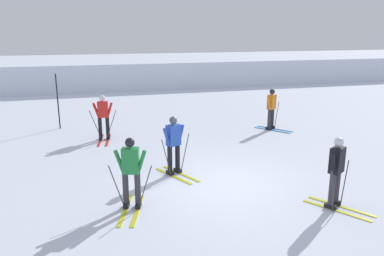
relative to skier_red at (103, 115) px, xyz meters
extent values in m
plane|color=silver|center=(2.84, -5.41, -0.96)|extent=(120.00, 120.00, 0.00)
cube|color=silver|center=(2.84, 14.68, -0.03)|extent=(80.00, 6.60, 1.84)
cube|color=red|center=(0.11, -0.19, -0.95)|extent=(0.33, 1.60, 0.02)
cube|color=red|center=(-0.16, -0.15, -0.95)|extent=(0.33, 1.60, 0.02)
cube|color=black|center=(0.14, -0.04, -0.89)|extent=(0.16, 0.28, 0.10)
cube|color=black|center=(-0.14, 0.00, -0.89)|extent=(0.16, 0.28, 0.10)
cylinder|color=black|center=(0.14, -0.04, -0.41)|extent=(0.14, 0.14, 0.85)
cylinder|color=black|center=(-0.14, 0.00, -0.41)|extent=(0.14, 0.14, 0.85)
cube|color=red|center=(0.00, -0.02, 0.21)|extent=(0.41, 0.29, 0.60)
cylinder|color=red|center=(0.24, -0.08, 0.20)|extent=(0.27, 0.13, 0.55)
cylinder|color=red|center=(-0.25, 0.00, 0.20)|extent=(0.27, 0.13, 0.55)
sphere|color=silver|center=(0.00, -0.02, 0.64)|extent=(0.22, 0.22, 0.22)
cylinder|color=#38383D|center=(0.27, -0.16, -0.38)|extent=(0.43, 0.09, 1.16)
cylinder|color=#38383D|center=(-0.30, -0.08, -0.38)|extent=(0.43, 0.09, 1.16)
cube|color=maroon|center=(0.03, 0.19, 0.23)|extent=(0.30, 0.22, 0.40)
cube|color=gold|center=(1.94, -4.32, -0.95)|extent=(0.77, 1.48, 0.02)
cube|color=gold|center=(1.68, -4.44, -0.95)|extent=(0.77, 1.48, 0.02)
cube|color=black|center=(1.87, -4.18, -0.89)|extent=(0.22, 0.29, 0.10)
cube|color=black|center=(1.62, -4.30, -0.89)|extent=(0.22, 0.29, 0.10)
cylinder|color=black|center=(1.87, -4.18, -0.41)|extent=(0.14, 0.14, 0.85)
cylinder|color=black|center=(1.62, -4.30, -0.41)|extent=(0.14, 0.14, 0.85)
cube|color=#284CB7|center=(1.75, -4.24, 0.21)|extent=(0.45, 0.38, 0.60)
cylinder|color=#284CB7|center=(1.98, -4.16, 0.20)|extent=(0.27, 0.19, 0.55)
cylinder|color=#284CB7|center=(1.53, -4.37, 0.20)|extent=(0.27, 0.19, 0.55)
sphere|color=#4C4C56|center=(1.75, -4.24, 0.64)|extent=(0.22, 0.22, 0.22)
cylinder|color=#38383D|center=(2.09, -4.19, -0.38)|extent=(0.32, 0.17, 1.16)
cylinder|color=#38383D|center=(1.49, -4.48, -0.38)|extent=(0.32, 0.17, 1.16)
cube|color=gold|center=(0.41, -6.28, -0.95)|extent=(0.54, 1.56, 0.02)
cube|color=gold|center=(0.14, -6.20, -0.95)|extent=(0.54, 1.56, 0.02)
cube|color=black|center=(0.45, -6.13, -0.89)|extent=(0.19, 0.28, 0.10)
cube|color=black|center=(0.18, -6.06, -0.89)|extent=(0.19, 0.28, 0.10)
cylinder|color=#38333D|center=(0.45, -6.13, -0.41)|extent=(0.14, 0.14, 0.85)
cylinder|color=#38333D|center=(0.18, -6.06, -0.41)|extent=(0.14, 0.14, 0.85)
cube|color=#23843D|center=(0.32, -6.09, 0.21)|extent=(0.43, 0.34, 0.60)
cylinder|color=#23843D|center=(0.55, -6.18, 0.20)|extent=(0.27, 0.16, 0.55)
cylinder|color=#23843D|center=(0.07, -6.04, 0.20)|extent=(0.27, 0.16, 0.55)
sphere|color=black|center=(0.32, -6.09, 0.64)|extent=(0.22, 0.22, 0.22)
cylinder|color=#38383D|center=(0.60, -6.28, -0.41)|extent=(0.36, 0.13, 1.09)
cylinder|color=#38383D|center=(-0.02, -6.10, -0.41)|extent=(0.36, 0.13, 1.09)
cube|color=gold|center=(5.08, -7.38, -0.95)|extent=(0.94, 1.40, 0.02)
cube|color=gold|center=(4.84, -7.53, -0.95)|extent=(0.94, 1.40, 0.02)
cube|color=black|center=(5.00, -7.26, -0.89)|extent=(0.24, 0.28, 0.10)
cube|color=black|center=(4.76, -7.41, -0.89)|extent=(0.24, 0.28, 0.10)
cylinder|color=#38333D|center=(5.00, -7.26, -0.41)|extent=(0.14, 0.14, 0.85)
cylinder|color=#38333D|center=(4.76, -7.41, -0.41)|extent=(0.14, 0.14, 0.85)
cube|color=black|center=(4.88, -7.33, 0.21)|extent=(0.45, 0.41, 0.60)
cylinder|color=black|center=(5.10, -7.21, 0.20)|extent=(0.26, 0.21, 0.55)
cylinder|color=black|center=(4.68, -7.48, 0.20)|extent=(0.26, 0.21, 0.55)
sphere|color=silver|center=(4.88, -7.33, 0.64)|extent=(0.22, 0.22, 0.22)
cylinder|color=#38383D|center=(5.23, -7.22, -0.42)|extent=(0.25, 0.17, 1.07)
cylinder|color=#38383D|center=(4.63, -7.61, -0.42)|extent=(0.25, 0.17, 1.07)
cube|color=#237AC6|center=(7.01, -0.39, -0.95)|extent=(1.02, 1.34, 0.02)
cube|color=#237AC6|center=(6.79, -0.56, -0.95)|extent=(1.02, 1.34, 0.02)
cube|color=black|center=(6.92, -0.27, -0.89)|extent=(0.25, 0.28, 0.10)
cube|color=black|center=(6.70, -0.44, -0.89)|extent=(0.25, 0.28, 0.10)
cylinder|color=#2D2D33|center=(6.92, -0.27, -0.41)|extent=(0.14, 0.14, 0.85)
cylinder|color=#2D2D33|center=(6.70, -0.44, -0.41)|extent=(0.14, 0.14, 0.85)
cube|color=orange|center=(6.81, -0.35, 0.21)|extent=(0.45, 0.42, 0.60)
cylinder|color=orange|center=(7.02, -0.22, 0.20)|extent=(0.26, 0.22, 0.55)
cylinder|color=orange|center=(6.62, -0.52, 0.20)|extent=(0.26, 0.22, 0.55)
sphere|color=black|center=(6.81, -0.35, 0.64)|extent=(0.22, 0.22, 0.22)
cylinder|color=#38383D|center=(7.14, -0.24, -0.39)|extent=(0.28, 0.22, 1.13)
cylinder|color=#38383D|center=(6.60, -0.63, -0.39)|extent=(0.28, 0.22, 1.13)
cylinder|color=black|center=(-1.74, 2.19, 0.21)|extent=(0.05, 0.05, 2.32)
camera|label=1|loc=(-0.53, -14.32, 3.09)|focal=35.40mm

